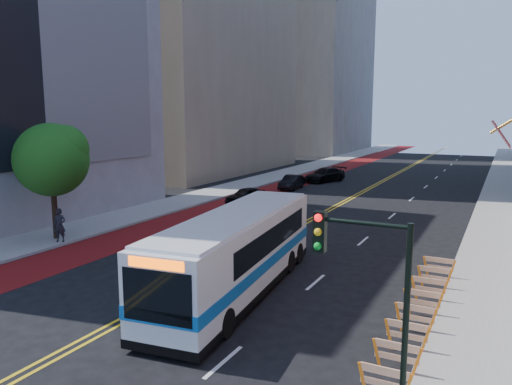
{
  "coord_description": "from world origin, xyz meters",
  "views": [
    {
      "loc": [
        12.02,
        -14.06,
        7.45
      ],
      "look_at": [
        0.82,
        8.0,
        3.45
      ],
      "focal_mm": 35.0,
      "sensor_mm": 36.0,
      "label": 1
    }
  ],
  "objects": [
    {
      "name": "car_c",
      "position": [
        -5.5,
        36.89,
        0.75
      ],
      "size": [
        3.87,
        5.59,
        1.5
      ],
      "primitive_type": "imported",
      "rotation": [
        0.0,
        0.0,
        -0.38
      ],
      "color": "black",
      "rests_on": "ground"
    },
    {
      "name": "bus_lane_paint",
      "position": [
        -8.1,
        30.0,
        0.0
      ],
      "size": [
        3.6,
        140.0,
        0.01
      ],
      "primitive_type": "cube",
      "color": "maroon",
      "rests_on": "ground"
    },
    {
      "name": "car_a",
      "position": [
        -7.04,
        21.63,
        0.66
      ],
      "size": [
        2.42,
        4.14,
        1.32
      ],
      "primitive_type": "imported",
      "rotation": [
        0.0,
        0.0,
        -0.23
      ],
      "color": "black",
      "rests_on": "ground"
    },
    {
      "name": "traffic_signal",
      "position": [
        9.41,
        -3.51,
        3.72
      ],
      "size": [
        2.21,
        0.34,
        5.07
      ],
      "color": "black",
      "rests_on": "sidewalk_right"
    },
    {
      "name": "street_tree",
      "position": [
        -11.24,
        6.04,
        4.91
      ],
      "size": [
        4.2,
        4.2,
        6.7
      ],
      "color": "black",
      "rests_on": "sidewalk_left"
    },
    {
      "name": "sidewalk_right",
      "position": [
        12.0,
        30.0,
        0.07
      ],
      "size": [
        4.0,
        140.0,
        0.15
      ],
      "primitive_type": "cube",
      "color": "gray",
      "rests_on": "ground"
    },
    {
      "name": "center_line_outer",
      "position": [
        0.18,
        30.0,
        0.0
      ],
      "size": [
        0.14,
        140.0,
        0.01
      ],
      "primitive_type": "cube",
      "color": "gold",
      "rests_on": "ground"
    },
    {
      "name": "ground",
      "position": [
        0.0,
        0.0,
        0.0
      ],
      "size": [
        160.0,
        160.0,
        0.0
      ],
      "primitive_type": "plane",
      "color": "black",
      "rests_on": "ground"
    },
    {
      "name": "lane_dashes",
      "position": [
        4.8,
        38.0,
        0.01
      ],
      "size": [
        0.14,
        98.2,
        0.01
      ],
      "color": "silver",
      "rests_on": "ground"
    },
    {
      "name": "car_b",
      "position": [
        -6.69,
        30.52,
        0.68
      ],
      "size": [
        1.66,
        4.18,
        1.35
      ],
      "primitive_type": "imported",
      "rotation": [
        0.0,
        0.0,
        0.06
      ],
      "color": "black",
      "rests_on": "ground"
    },
    {
      "name": "sidewalk_left",
      "position": [
        -12.0,
        30.0,
        0.07
      ],
      "size": [
        4.0,
        140.0,
        0.15
      ],
      "primitive_type": "cube",
      "color": "gray",
      "rests_on": "ground"
    },
    {
      "name": "construction_barriers",
      "position": [
        9.6,
        3.42,
        0.68
      ],
      "size": [
        1.42,
        10.91,
        1.0
      ],
      "color": "orange",
      "rests_on": "ground"
    },
    {
      "name": "transit_bus",
      "position": [
        2.35,
        3.36,
        1.77
      ],
      "size": [
        4.08,
        12.55,
        3.39
      ],
      "rotation": [
        0.0,
        0.0,
        0.11
      ],
      "color": "silver",
      "rests_on": "ground"
    },
    {
      "name": "center_line_inner",
      "position": [
        -0.18,
        30.0,
        0.0
      ],
      "size": [
        0.14,
        140.0,
        0.01
      ],
      "primitive_type": "cube",
      "color": "gold",
      "rests_on": "ground"
    },
    {
      "name": "pedestrian",
      "position": [
        -10.4,
        5.5,
        1.11
      ],
      "size": [
        0.82,
        0.69,
        1.91
      ],
      "primitive_type": "imported",
      "rotation": [
        0.0,
        0.0,
        0.39
      ],
      "color": "black",
      "rests_on": "sidewalk_left"
    }
  ]
}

